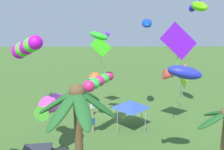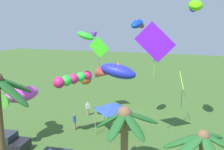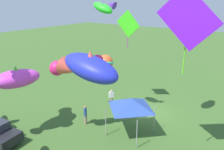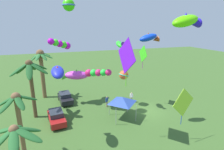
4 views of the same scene
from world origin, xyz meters
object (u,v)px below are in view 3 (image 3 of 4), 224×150
(spectator_1, at_px, (85,115))
(kite_diamond_8, at_px, (128,24))
(festival_tent, at_px, (131,103))
(kite_tube_7, at_px, (75,65))
(kite_ball_10, at_px, (105,62))
(kite_fish_3, at_px, (104,7))
(kite_fish_5, at_px, (14,79))
(kite_fish_6, at_px, (87,68))
(kite_diamond_2, at_px, (188,19))
(spectator_0, at_px, (111,98))

(spectator_1, bearing_deg, kite_diamond_8, -97.24)
(kite_diamond_8, bearing_deg, festival_tent, 125.33)
(kite_tube_7, bearing_deg, kite_ball_10, -83.06)
(kite_fish_3, distance_m, kite_fish_5, 8.14)
(spectator_1, distance_m, kite_diamond_8, 8.46)
(kite_fish_3, bearing_deg, kite_tube_7, 88.49)
(kite_fish_6, xyz_separation_m, kite_diamond_8, (5.59, -11.61, 0.19))
(kite_diamond_2, xyz_separation_m, kite_fish_6, (1.33, 6.14, -1.31))
(kite_diamond_2, distance_m, kite_fish_3, 7.16)
(spectator_0, xyz_separation_m, kite_diamond_2, (-7.89, 4.35, 7.83))
(kite_fish_3, bearing_deg, kite_diamond_2, 163.63)
(spectator_0, xyz_separation_m, kite_diamond_8, (-0.97, -1.11, 6.71))
(kite_diamond_2, relative_size, kite_fish_5, 1.16)
(kite_fish_5, distance_m, kite_tube_7, 4.42)
(kite_diamond_8, bearing_deg, kite_ball_10, 79.21)
(kite_ball_10, bearing_deg, kite_fish_3, 124.66)
(kite_diamond_2, relative_size, kite_ball_10, 2.63)
(spectator_0, height_order, kite_tube_7, kite_tube_7)
(spectator_0, xyz_separation_m, kite_fish_3, (-1.03, 2.33, 8.21))
(festival_tent, bearing_deg, spectator_0, -38.03)
(kite_fish_3, bearing_deg, kite_fish_5, 57.28)
(festival_tent, height_order, kite_fish_5, kite_fish_5)
(kite_diamond_2, height_order, kite_tube_7, kite_diamond_2)
(spectator_1, bearing_deg, kite_diamond_2, 177.32)
(spectator_1, xyz_separation_m, kite_fish_5, (2.89, 3.95, 3.53))
(festival_tent, distance_m, kite_fish_3, 7.21)
(spectator_1, relative_size, kite_fish_3, 0.78)
(kite_fish_6, bearing_deg, kite_diamond_2, -102.25)
(festival_tent, distance_m, kite_fish_6, 9.25)
(kite_tube_7, xyz_separation_m, kite_diamond_8, (-0.02, -6.59, 2.13))
(spectator_1, distance_m, kite_diamond_2, 10.90)
(kite_fish_3, xyz_separation_m, kite_ball_10, (0.57, -0.82, -4.41))
(kite_fish_6, height_order, kite_ball_10, kite_fish_6)
(spectator_0, bearing_deg, kite_tube_7, 99.81)
(spectator_0, distance_m, kite_fish_3, 8.60)
(kite_fish_5, bearing_deg, spectator_0, -107.94)
(festival_tent, xyz_separation_m, kite_fish_3, (2.91, -0.75, 6.55))
(spectator_0, bearing_deg, kite_ball_10, 107.05)
(spectator_0, distance_m, spectator_1, 4.01)
(spectator_1, distance_m, festival_tent, 4.09)
(spectator_0, bearing_deg, kite_fish_3, 113.82)
(spectator_0, xyz_separation_m, spectator_1, (-0.32, 3.99, 0.00))
(festival_tent, distance_m, kite_tube_7, 4.82)
(kite_ball_10, bearing_deg, kite_diamond_2, 159.11)
(kite_fish_3, distance_m, kite_tube_7, 4.80)
(kite_diamond_8, bearing_deg, spectator_0, 49.04)
(spectator_0, height_order, kite_fish_3, kite_fish_3)
(kite_diamond_2, distance_m, kite_fish_5, 11.87)
(spectator_0, bearing_deg, festival_tent, 141.97)
(spectator_1, bearing_deg, kite_fish_6, 133.81)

